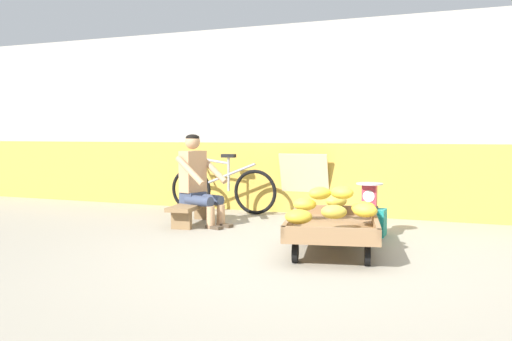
{
  "coord_description": "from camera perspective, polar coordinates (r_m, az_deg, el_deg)",
  "views": [
    {
      "loc": [
        1.32,
        -4.38,
        1.14
      ],
      "look_at": [
        -0.78,
        0.94,
        0.75
      ],
      "focal_mm": 37.32,
      "sensor_mm": 36.0,
      "label": 1
    }
  ],
  "objects": [
    {
      "name": "back_wall",
      "position": [
        7.57,
        11.56,
        5.45
      ],
      "size": [
        16.0,
        0.3,
        2.71
      ],
      "color": "gold",
      "rests_on": "ground"
    },
    {
      "name": "banana_cart",
      "position": [
        5.24,
        8.24,
        -6.04
      ],
      "size": [
        1.11,
        1.58,
        0.36
      ],
      "color": "#8E6B47",
      "rests_on": "ground"
    },
    {
      "name": "ground_plane",
      "position": [
        4.71,
        4.71,
        -10.12
      ],
      "size": [
        80.0,
        80.0,
        0.0
      ],
      "primitive_type": "plane",
      "color": "gray"
    },
    {
      "name": "shopping_bag",
      "position": [
        5.75,
        11.98,
        -6.41
      ],
      "size": [
        0.18,
        0.12,
        0.24
      ],
      "primitive_type": "cube",
      "color": "green",
      "rests_on": "ground"
    },
    {
      "name": "plastic_crate",
      "position": [
        6.16,
        12.03,
        -5.43
      ],
      "size": [
        0.36,
        0.28,
        0.3
      ],
      "color": "#19847F",
      "rests_on": "ground"
    },
    {
      "name": "sign_board",
      "position": [
        7.62,
        5.25,
        -1.45
      ],
      "size": [
        0.7,
        0.28,
        0.87
      ],
      "color": "#C6B289",
      "rests_on": "ground"
    },
    {
      "name": "bicycle_near_left",
      "position": [
        7.74,
        -3.66,
        -1.94
      ],
      "size": [
        1.66,
        0.48,
        0.86
      ],
      "color": "black",
      "rests_on": "ground"
    },
    {
      "name": "weighing_scale",
      "position": [
        6.12,
        12.07,
        -2.63
      ],
      "size": [
        0.3,
        0.3,
        0.29
      ],
      "color": "#28282D",
      "rests_on": "plastic_crate"
    },
    {
      "name": "banana_pile",
      "position": [
        5.25,
        8.27,
        -3.62
      ],
      "size": [
        0.92,
        1.46,
        0.26
      ],
      "color": "gold",
      "rests_on": "banana_cart"
    },
    {
      "name": "low_bench",
      "position": [
        6.82,
        -6.75,
        -4.05
      ],
      "size": [
        0.43,
        1.13,
        0.27
      ],
      "color": "olive",
      "rests_on": "ground"
    },
    {
      "name": "vendor_seated",
      "position": [
        6.72,
        -6.26,
        -1.01
      ],
      "size": [
        0.73,
        0.6,
        1.14
      ],
      "color": "tan",
      "rests_on": "ground"
    }
  ]
}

